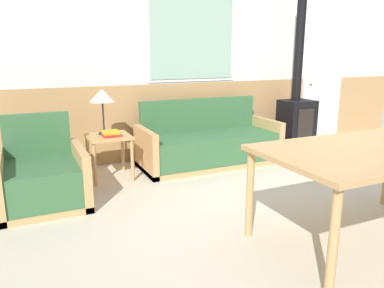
{
  "coord_description": "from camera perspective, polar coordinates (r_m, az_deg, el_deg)",
  "views": [
    {
      "loc": [
        -2.66,
        -2.3,
        1.47
      ],
      "look_at": [
        -1.09,
        1.13,
        0.55
      ],
      "focal_mm": 35.0,
      "sensor_mm": 36.0,
      "label": 1
    }
  ],
  "objects": [
    {
      "name": "wood_stove",
      "position": [
        5.88,
        15.67,
        5.12
      ],
      "size": [
        0.47,
        0.42,
        2.41
      ],
      "color": "black",
      "rests_on": "ground_plane"
    },
    {
      "name": "table_lamp",
      "position": [
        4.51,
        -13.53,
        7.05
      ],
      "size": [
        0.3,
        0.3,
        0.54
      ],
      "color": "#262628",
      "rests_on": "side_table"
    },
    {
      "name": "entry_door",
      "position": [
        6.76,
        19.26,
        9.24
      ],
      "size": [
        0.81,
        0.09,
        2.05
      ],
      "color": "white",
      "rests_on": "ground_plane"
    },
    {
      "name": "ground_plane",
      "position": [
        3.81,
        22.84,
        -10.09
      ],
      "size": [
        16.0,
        16.0,
        0.0
      ],
      "primitive_type": "plane",
      "color": "beige"
    },
    {
      "name": "book_stack",
      "position": [
        4.42,
        -12.2,
        1.57
      ],
      "size": [
        0.21,
        0.16,
        0.07
      ],
      "color": "#B22823",
      "rests_on": "side_table"
    },
    {
      "name": "dining_table",
      "position": [
        3.18,
        25.72,
        -1.72
      ],
      "size": [
        1.72,
        1.02,
        0.77
      ],
      "color": "tan",
      "rests_on": "ground_plane"
    },
    {
      "name": "wall_back",
      "position": [
        5.59,
        3.58,
        12.66
      ],
      "size": [
        7.2,
        0.09,
        2.7
      ],
      "color": "tan",
      "rests_on": "ground_plane"
    },
    {
      "name": "armchair",
      "position": [
        3.99,
        -21.83,
        -5.01
      ],
      "size": [
        0.82,
        0.86,
        0.86
      ],
      "rotation": [
        0.0,
        0.0,
        0.01
      ],
      "color": "tan",
      "rests_on": "ground_plane"
    },
    {
      "name": "couch",
      "position": [
        5.04,
        2.61,
        -0.16
      ],
      "size": [
        1.87,
        0.78,
        0.85
      ],
      "color": "tan",
      "rests_on": "ground_plane"
    },
    {
      "name": "side_table",
      "position": [
        4.52,
        -12.56,
        0.14
      ],
      "size": [
        0.49,
        0.49,
        0.53
      ],
      "color": "tan",
      "rests_on": "ground_plane"
    }
  ]
}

